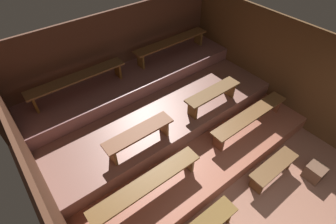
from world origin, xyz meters
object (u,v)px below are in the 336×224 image
Objects in this scene: bench_lower_right at (250,116)px; bench_upper_right at (171,43)px; bench_middle_right at (212,94)px; bench_upper_left at (77,79)px; bench_middle_left at (139,135)px; wooden_crate_floor at (314,172)px; bench_lower_left at (147,185)px; bench_floor_right at (273,168)px.

bench_upper_right is at bearing 91.46° from bench_lower_right.
bench_upper_left is (-2.26, 1.88, 0.34)m from bench_middle_right.
bench_middle_right is at bearing 0.00° from bench_middle_left.
bench_middle_right is 4.25× the size of wooden_crate_floor.
bench_middle_right reaches higher than bench_lower_left.
bench_lower_left is 3.39m from wooden_crate_floor.
bench_floor_right is 0.89m from wooden_crate_floor.
bench_lower_left is at bearing -160.96° from bench_middle_right.
bench_lower_left is at bearing 155.48° from bench_floor_right.
bench_lower_right reaches higher than wooden_crate_floor.
bench_lower_left is 0.94m from bench_middle_left.
bench_upper_right is (2.26, 1.88, 0.34)m from bench_middle_left.
bench_floor_right is 1.18m from bench_lower_right.
bench_upper_left is at bearing 180.00° from bench_upper_right.
wooden_crate_floor is (0.70, -0.53, -0.15)m from bench_floor_right.
bench_middle_left is 1.93m from bench_upper_left.
wooden_crate_floor is (0.63, -2.37, -0.79)m from bench_middle_right.
bench_upper_left is 2.58m from bench_upper_right.
bench_upper_left is 1.00× the size of bench_upper_right.
bench_lower_left is 1.52× the size of bench_middle_right.
bench_lower_right is (0.45, 1.04, 0.35)m from bench_floor_right.
bench_upper_left reaches higher than wooden_crate_floor.
bench_upper_right is (2.58, 0.00, 0.00)m from bench_upper_left.
bench_upper_right is at bearing 94.22° from wooden_crate_floor.
bench_upper_right reaches higher than bench_lower_right.
bench_lower_right is 1.66m from wooden_crate_floor.
bench_middle_right reaches higher than bench_lower_right.
bench_upper_right is (0.38, 3.72, 0.98)m from bench_floor_right.
bench_middle_left is at bearing -80.33° from bench_upper_left.
bench_upper_left is (-2.20, 3.72, 0.98)m from bench_floor_right.
bench_middle_left is at bearing 64.24° from bench_lower_left.
wooden_crate_floor is (0.25, -1.57, -0.49)m from bench_lower_right.
bench_lower_right is 3.83m from bench_upper_left.
bench_floor_right is at bearing -24.52° from bench_lower_left.
bench_middle_right is (0.06, 1.84, 0.65)m from bench_floor_right.
bench_lower_right is at bearing -88.54° from bench_upper_right.
bench_upper_right reaches higher than bench_floor_right.
bench_lower_left is 6.46× the size of wooden_crate_floor.
bench_lower_right is 2.76m from bench_upper_right.
bench_middle_left is at bearing 135.64° from bench_floor_right.
bench_middle_right is 2.58m from wooden_crate_floor.
bench_upper_right reaches higher than bench_lower_left.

